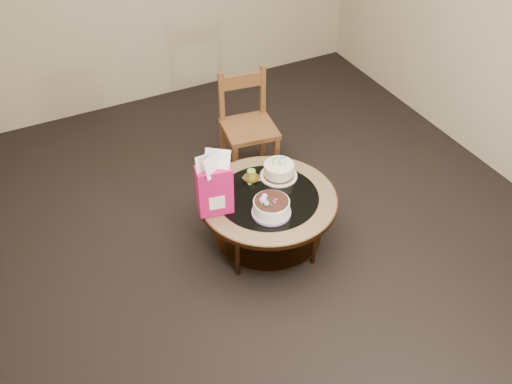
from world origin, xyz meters
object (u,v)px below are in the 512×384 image
dining_chair (248,125)px  cream_cake (279,171)px  gift_bag (214,184)px  coffee_table (268,205)px  decorated_cake (271,208)px

dining_chair → cream_cake: bearing=-89.3°
gift_bag → dining_chair: bearing=63.2°
coffee_table → cream_cake: bearing=43.7°
cream_cake → dining_chair: (0.09, 0.72, -0.04)m
gift_bag → dining_chair: 1.11m
cream_cake → dining_chair: 0.73m
coffee_table → gift_bag: (-0.40, 0.04, 0.32)m
decorated_cake → cream_cake: bearing=54.3°
gift_bag → dining_chair: gift_bag is taller
decorated_cake → dining_chair: 1.12m
cream_cake → dining_chair: dining_chair is taller
cream_cake → gift_bag: (-0.58, -0.13, 0.18)m
decorated_cake → dining_chair: (0.34, 1.07, -0.04)m
cream_cake → gift_bag: bearing=-149.5°
decorated_cake → gift_bag: gift_bag is taller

